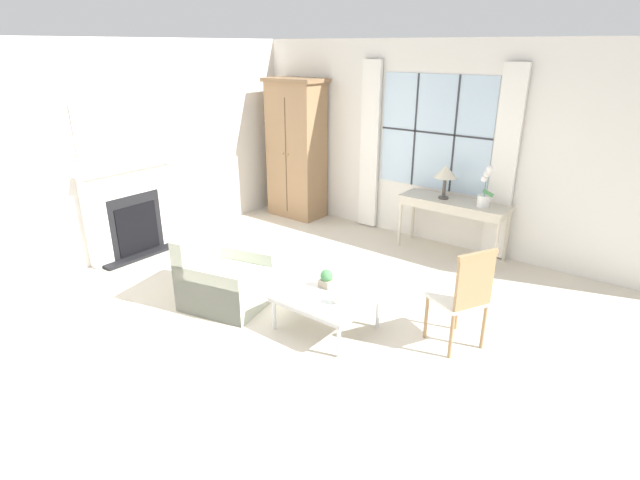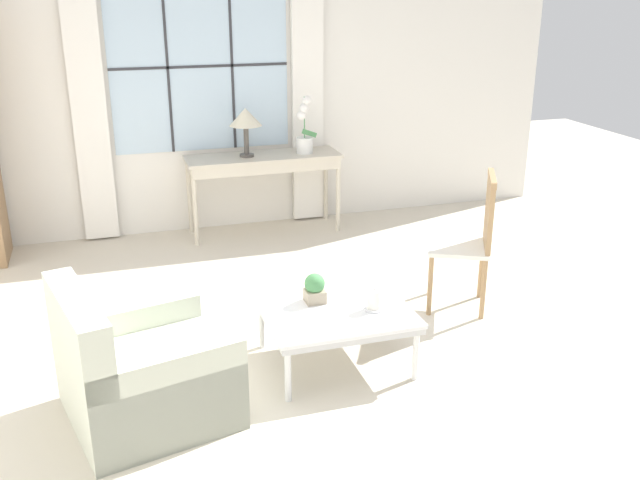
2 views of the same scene
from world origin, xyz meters
name	(u,v)px [view 1 (image 1 of 2)]	position (x,y,z in m)	size (l,w,h in m)	color
ground_plane	(295,320)	(0.00, 0.00, 0.00)	(14.00, 14.00, 0.00)	beige
wall_back_windowed	(434,146)	(0.00, 3.02, 1.40)	(7.20, 0.14, 2.80)	silver
wall_left	(157,146)	(-3.03, 0.60, 1.40)	(0.06, 7.20, 2.80)	silver
fireplace	(130,205)	(-2.91, 0.00, 0.71)	(0.34, 1.33, 2.08)	black
armoire	(296,149)	(-2.27, 2.69, 1.12)	(0.96, 0.58, 2.23)	#93704C
console_table	(454,207)	(0.51, 2.71, 0.68)	(1.46, 0.47, 0.76)	beige
table_lamp	(446,173)	(0.35, 2.69, 1.12)	(0.30, 0.30, 0.46)	#4C4742
potted_orchid	(485,192)	(0.91, 2.68, 0.96)	(0.20, 0.16, 0.55)	white
armchair_upholstered	(227,280)	(-0.87, -0.16, 0.27)	(1.02, 1.03, 0.81)	beige
side_chair_wooden	(465,293)	(1.58, 0.57, 0.58)	(0.59, 0.59, 1.03)	white
coffee_table	(326,298)	(0.35, 0.07, 0.35)	(0.91, 0.78, 0.39)	silver
potted_plant_small	(326,278)	(0.26, 0.21, 0.48)	(0.13, 0.13, 0.19)	tan
pillar_candle	(339,298)	(0.57, -0.02, 0.45)	(0.12, 0.12, 0.15)	silver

